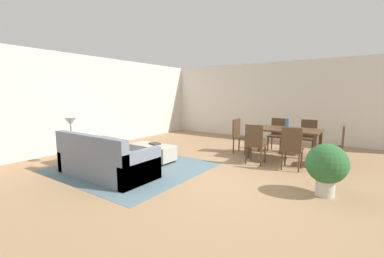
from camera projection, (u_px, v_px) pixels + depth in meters
The scene contains 18 objects.
ground_plane at pixel (213, 180), 4.67m from camera, with size 10.80×10.80×0.00m, color #9E7A56.
wall_back at pixel (286, 101), 8.56m from camera, with size 9.00×0.12×2.70m, color silver.
wall_left at pixel (90, 102), 7.42m from camera, with size 0.12×11.00×2.70m, color silver.
area_rug at pixel (132, 167), 5.49m from camera, with size 3.00×2.80×0.01m, color slate.
couch at pixel (105, 161), 4.89m from camera, with size 2.01×0.93×0.86m.
ottoman_table at pixel (152, 152), 5.98m from camera, with size 1.13×0.51×0.40m.
side_table at pixel (72, 145), 5.67m from camera, with size 0.40×0.40×0.55m.
table_lamp at pixel (70, 122), 5.60m from camera, with size 0.26×0.26×0.52m.
dining_table at pixel (284, 132), 6.10m from camera, with size 1.63×0.96×0.76m.
dining_chair_near_left at pixel (255, 142), 5.65m from camera, with size 0.42×0.42×0.92m.
dining_chair_near_right at pixel (292, 146), 5.21m from camera, with size 0.42×0.42×0.92m.
dining_chair_far_left at pixel (277, 133), 7.03m from camera, with size 0.41×0.41×0.92m.
dining_chair_far_right at pixel (308, 135), 6.61m from camera, with size 0.41×0.41×0.92m.
dining_chair_head_east at pixel (338, 143), 5.48m from camera, with size 0.42×0.42×0.92m.
dining_chair_head_west at pixel (239, 134), 6.80m from camera, with size 0.42×0.42×0.92m.
vase_centerpiece at pixel (287, 123), 6.06m from camera, with size 0.10×0.10×0.25m, color slate.
book_on_ottoman at pixel (155, 144), 6.00m from camera, with size 0.26×0.20×0.03m, color #333338.
potted_plant at pixel (327, 165), 3.89m from camera, with size 0.62×0.62×0.84m.
Camera 1 is at (2.23, -3.92, 1.60)m, focal length 23.32 mm.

